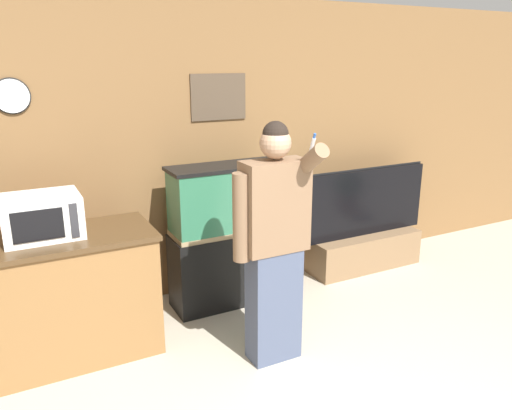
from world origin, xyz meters
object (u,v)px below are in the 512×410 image
microwave (42,216)px  aquarium_on_stand (229,235)px  tv_on_stand (364,239)px  counter_island (42,302)px  person_standing (273,242)px

microwave → aquarium_on_stand: size_ratio=0.40×
aquarium_on_stand → tv_on_stand: size_ratio=0.86×
counter_island → aquarium_on_stand: aquarium_on_stand is taller
counter_island → microwave: microwave is taller
counter_island → microwave: 0.61m
tv_on_stand → person_standing: 2.00m
aquarium_on_stand → person_standing: 0.98m
microwave → person_standing: 1.57m
aquarium_on_stand → person_standing: person_standing is taller
microwave → tv_on_stand: microwave is taller
counter_island → aquarium_on_stand: bearing=8.6°
microwave → person_standing: person_standing is taller
counter_island → tv_on_stand: size_ratio=1.09×
counter_island → tv_on_stand: bearing=5.4°
tv_on_stand → person_standing: size_ratio=0.85×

